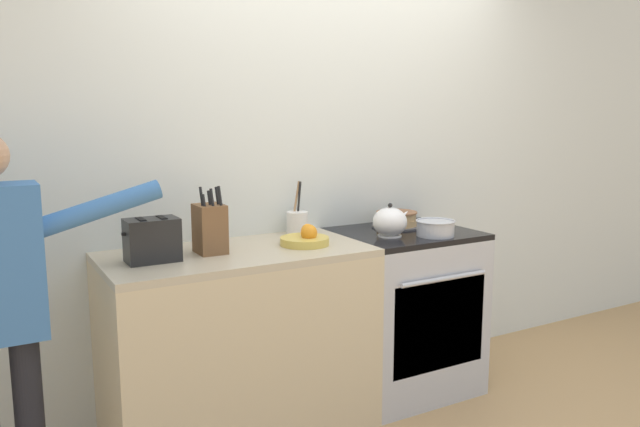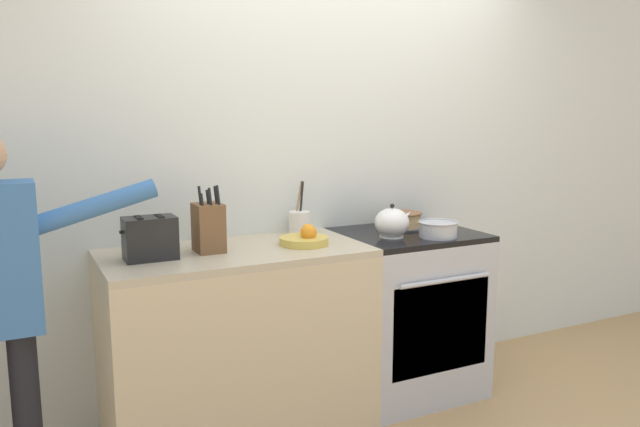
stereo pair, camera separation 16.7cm
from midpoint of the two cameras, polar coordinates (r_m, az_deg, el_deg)
name	(u,v)px [view 1 (the left image)]	position (r m, az deg, el deg)	size (l,w,h in m)	color
ground_plane	(390,423)	(3.38, 4.90, -18.59)	(16.00, 16.00, 0.00)	tan
wall_back	(325,161)	(3.56, -0.89, 4.83)	(8.00, 0.04, 2.60)	silver
counter_cabinet	(239,342)	(3.15, -8.94, -11.57)	(1.27, 0.64, 0.92)	beige
stove_range	(403,310)	(3.61, 6.30, -8.81)	(0.73, 0.67, 0.92)	#B7BABF
layer_cake	(397,220)	(3.60, 5.71, -0.58)	(0.29, 0.29, 0.09)	#4C4C51
tea_kettle	(390,222)	(3.33, 5.01, -0.79)	(0.22, 0.18, 0.18)	white
mixing_bowl	(435,228)	(3.37, 9.12, -1.32)	(0.21, 0.21, 0.09)	#B7BABF
knife_block	(210,228)	(2.98, -11.62, -1.34)	(0.13, 0.16, 0.32)	brown
utensil_crock	(297,222)	(3.38, -3.50, -0.80)	(0.12, 0.12, 0.29)	silver
fruit_bowl	(306,238)	(3.12, -2.85, -2.30)	(0.25, 0.25, 0.10)	gold
toaster	(152,240)	(2.88, -16.71, -2.34)	(0.24, 0.15, 0.20)	black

